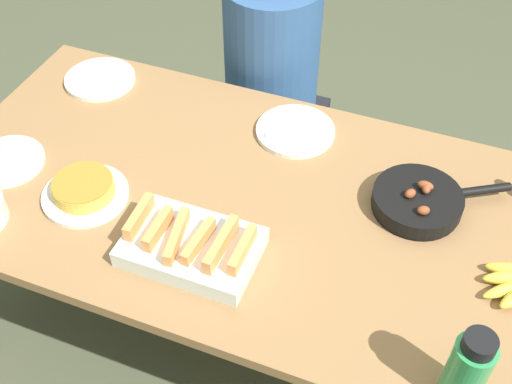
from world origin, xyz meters
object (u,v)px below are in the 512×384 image
at_px(empty_plate_far_left, 7,161).
at_px(water_bottle, 467,370).
at_px(skillet, 419,201).
at_px(frittata_plate_center, 84,191).
at_px(empty_plate_near_front, 295,131).
at_px(melon_tray, 191,245).
at_px(person_figure, 271,105).
at_px(empty_plate_far_right, 100,79).

xyz_separation_m(empty_plate_far_left, water_bottle, (1.31, -0.25, 0.09)).
distance_m(skillet, frittata_plate_center, 0.89).
distance_m(frittata_plate_center, empty_plate_near_front, 0.64).
bearing_deg(empty_plate_far_left, skillet, 12.70).
bearing_deg(melon_tray, person_figure, 97.62).
bearing_deg(water_bottle, melon_tray, 168.32).
height_order(empty_plate_far_left, water_bottle, water_bottle).
bearing_deg(empty_plate_far_left, person_figure, 57.06).
relative_size(empty_plate_near_front, person_figure, 0.19).
relative_size(frittata_plate_center, empty_plate_far_right, 1.01).
height_order(empty_plate_far_right, water_bottle, water_bottle).
xyz_separation_m(empty_plate_near_front, empty_plate_far_left, (-0.72, -0.43, 0.00)).
bearing_deg(empty_plate_far_left, empty_plate_near_front, 30.47).
relative_size(frittata_plate_center, water_bottle, 1.07).
height_order(water_bottle, person_figure, person_figure).
relative_size(skillet, empty_plate_far_right, 1.51).
bearing_deg(frittata_plate_center, empty_plate_far_right, 116.79).
bearing_deg(empty_plate_near_front, melon_tray, -99.66).
bearing_deg(frittata_plate_center, skillet, 18.80).
bearing_deg(frittata_plate_center, empty_plate_far_left, 173.05).
height_order(skillet, water_bottle, water_bottle).
distance_m(empty_plate_near_front, empty_plate_far_left, 0.84).
bearing_deg(person_figure, skillet, -41.21).
xyz_separation_m(water_bottle, person_figure, (-0.80, 1.04, -0.33)).
height_order(empty_plate_far_left, person_figure, person_figure).
bearing_deg(empty_plate_near_front, water_bottle, -48.93).
xyz_separation_m(melon_tray, frittata_plate_center, (-0.35, 0.07, -0.01)).
height_order(empty_plate_near_front, empty_plate_far_right, same).
bearing_deg(empty_plate_far_right, person_figure, 36.72).
bearing_deg(skillet, person_figure, 107.62).
relative_size(empty_plate_near_front, empty_plate_far_right, 1.03).
xyz_separation_m(empty_plate_far_right, person_figure, (0.47, 0.35, -0.23)).
bearing_deg(empty_plate_near_front, empty_plate_far_right, 178.82).
bearing_deg(frittata_plate_center, melon_tray, -11.59).
relative_size(empty_plate_far_left, empty_plate_far_right, 0.91).
distance_m(empty_plate_far_left, person_figure, 0.97).
relative_size(melon_tray, person_figure, 0.27).
height_order(skillet, empty_plate_far_left, skillet).
xyz_separation_m(melon_tray, empty_plate_far_left, (-0.63, 0.11, -0.02)).
bearing_deg(person_figure, water_bottle, -52.50).
relative_size(melon_tray, empty_plate_far_left, 1.57).
distance_m(skillet, empty_plate_far_right, 1.10).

